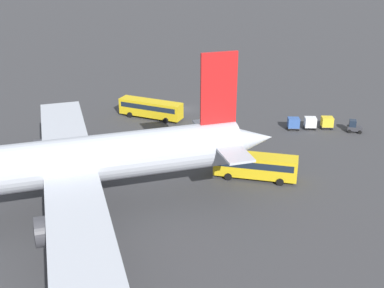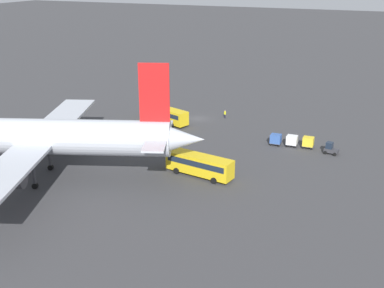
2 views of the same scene
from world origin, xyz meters
TOP-DOWN VIEW (x-y plane):
  - ground_plane at (0.00, 0.00)m, footprint 600.00×600.00m
  - airplane at (11.46, 39.12)m, footprint 52.14×45.29m
  - shuttle_bus_near at (5.49, 5.11)m, footprint 11.95×6.54m
  - shuttle_bus_far at (-11.87, 27.78)m, footprint 11.44×4.48m
  - baggage_tug at (-29.46, 9.86)m, footprint 2.57×1.96m
  - worker_person at (-5.18, -2.84)m, footprint 0.38×0.38m
  - cargo_cart_yellow at (-25.26, 8.54)m, footprint 2.03×1.72m
  - cargo_cart_white at (-22.37, 8.90)m, footprint 2.03×1.72m
  - cargo_cart_blue at (-19.47, 9.36)m, footprint 2.03×1.72m

SIDE VIEW (x-z plane):
  - ground_plane at x=0.00m, z-range 0.00..0.00m
  - worker_person at x=-5.18m, z-range 0.00..1.74m
  - baggage_tug at x=-29.46m, z-range -0.11..1.99m
  - cargo_cart_yellow at x=-25.26m, z-range 0.16..2.22m
  - cargo_cart_white at x=-22.37m, z-range 0.16..2.22m
  - cargo_cart_blue at x=-19.47m, z-range 0.16..2.22m
  - shuttle_bus_near at x=5.49m, z-range 0.32..3.57m
  - shuttle_bus_far at x=-11.87m, z-range 0.33..3.71m
  - airplane at x=11.46m, z-range -2.27..16.04m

